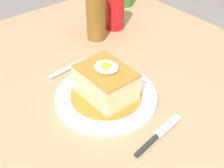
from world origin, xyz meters
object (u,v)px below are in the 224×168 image
Objects in this scene: knife at (153,140)px; beer_bottle_amber at (96,11)px; soda_can at (115,12)px; fork at (66,69)px; main_plate at (106,96)px.

beer_bottle_amber reaches higher than knife.
beer_bottle_amber reaches higher than soda_can.
fork and knife have the same top height.
beer_bottle_amber is (-0.10, 0.19, 0.09)m from fork.
main_plate is at bearing 176.60° from knife.
soda_can is 0.47× the size of beer_bottle_amber.
beer_bottle_amber reaches higher than main_plate.
main_plate is 0.17m from fork.
main_plate reaches higher than knife.
main_plate is at bearing -32.94° from beer_bottle_amber.
fork is at bearing -176.44° from main_plate.
beer_bottle_amber is at bearing 117.99° from fork.
knife is at bearing -0.00° from fork.
fork is 1.14× the size of soda_can.
main_plate is 0.18m from knife.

